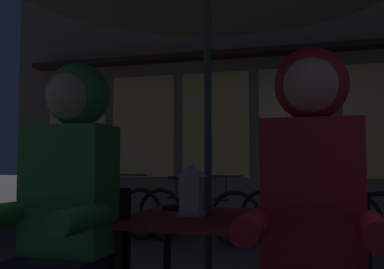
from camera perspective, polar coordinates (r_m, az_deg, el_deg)
name	(u,v)px	position (r m, az deg, el deg)	size (l,w,h in m)	color
cafe_table	(208,237)	(2.15, 2.03, -12.63)	(0.72, 0.72, 0.74)	maroon
lantern	(192,189)	(2.08, -0.05, -6.77)	(0.11, 0.11, 0.23)	white
person_left_hooded	(67,195)	(1.92, -15.37, -7.34)	(0.45, 0.56, 1.40)	black
person_right_hooded	(313,201)	(1.64, 14.82, -8.02)	(0.45, 0.56, 1.40)	black
shopfront_building	(295,33)	(7.76, 12.71, 12.26)	(10.00, 0.93, 6.20)	#6B5B4C
bicycle_nearest	(110,210)	(6.32, -10.21, -9.26)	(1.64, 0.46, 0.84)	black
bicycle_second	(196,215)	(5.65, 0.53, -10.00)	(1.66, 0.37, 0.84)	black
bicycle_third	(307,217)	(5.63, 14.15, -9.92)	(1.66, 0.37, 0.84)	black
book	(186,207)	(2.35, -0.73, -9.09)	(0.20, 0.14, 0.02)	black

